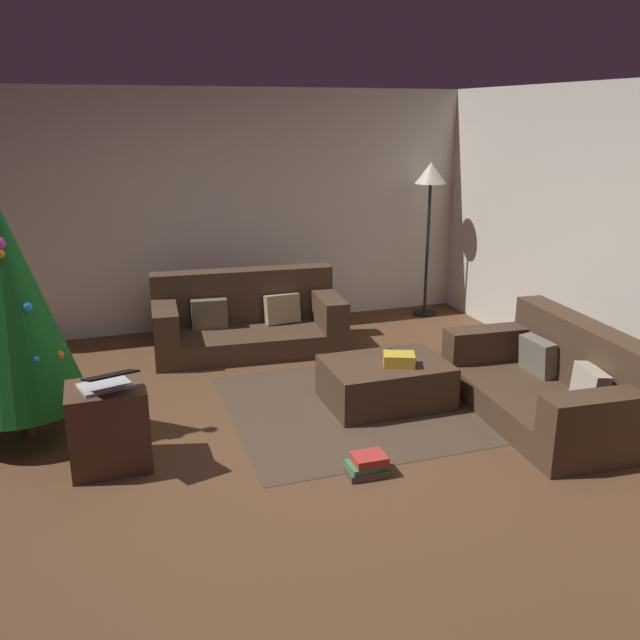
{
  "coord_description": "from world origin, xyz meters",
  "views": [
    {
      "loc": [
        -1.1,
        -4.27,
        2.33
      ],
      "look_at": [
        0.54,
        0.6,
        0.75
      ],
      "focal_mm": 37.77,
      "sensor_mm": 36.0,
      "label": 1
    }
  ],
  "objects": [
    {
      "name": "ground_plane",
      "position": [
        0.0,
        0.0,
        0.0
      ],
      "size": [
        6.4,
        6.4,
        0.0
      ],
      "primitive_type": "plane",
      "color": "brown"
    },
    {
      "name": "laptop",
      "position": [
        -1.12,
        0.08,
        0.64
      ],
      "size": [
        0.41,
        0.46,
        0.17
      ],
      "color": "silver",
      "rests_on": "side_table"
    },
    {
      "name": "couch_left",
      "position": [
        0.3,
        2.26,
        0.29
      ],
      "size": [
        1.95,
        1.04,
        0.77
      ],
      "rotation": [
        0.0,
        0.0,
        3.07
      ],
      "color": "#473323",
      "rests_on": "ground_plane"
    },
    {
      "name": "area_rug",
      "position": [
        1.09,
        0.5,
        0.0
      ],
      "size": [
        2.6,
        2.0,
        0.01
      ],
      "primitive_type": "cube",
      "color": "#493829",
      "rests_on": "ground_plane"
    },
    {
      "name": "book_stack",
      "position": [
        0.49,
        -0.55,
        0.07
      ],
      "size": [
        0.27,
        0.21,
        0.14
      ],
      "color": "#4C423D",
      "rests_on": "ground_plane"
    },
    {
      "name": "ottoman",
      "position": [
        1.09,
        0.5,
        0.18
      ],
      "size": [
        1.0,
        0.71,
        0.36
      ],
      "primitive_type": "cube",
      "color": "#473323",
      "rests_on": "ground_plane"
    },
    {
      "name": "rear_partition",
      "position": [
        0.0,
        3.14,
        1.3
      ],
      "size": [
        6.4,
        0.12,
        2.6
      ],
      "primitive_type": "cube",
      "color": "silver",
      "rests_on": "ground_plane"
    },
    {
      "name": "gift_box",
      "position": [
        1.15,
        0.4,
        0.41
      ],
      "size": [
        0.3,
        0.27,
        0.1
      ],
      "primitive_type": "cube",
      "rotation": [
        0.0,
        0.0,
        -0.38
      ],
      "color": "gold",
      "rests_on": "ottoman"
    },
    {
      "name": "corner_lamp",
      "position": [
        2.6,
        2.74,
        1.54
      ],
      "size": [
        0.36,
        0.36,
        1.8
      ],
      "color": "black",
      "rests_on": "ground_plane"
    },
    {
      "name": "side_table",
      "position": [
        -1.13,
        0.13,
        0.29
      ],
      "size": [
        0.52,
        0.44,
        0.58
      ],
      "primitive_type": "cube",
      "color": "#4C3323",
      "rests_on": "ground_plane"
    },
    {
      "name": "christmas_tree",
      "position": [
        -1.73,
        0.81,
        1.03
      ],
      "size": [
        0.97,
        0.97,
        1.89
      ],
      "color": "brown",
      "rests_on": "ground_plane"
    },
    {
      "name": "tv_remote",
      "position": [
        1.25,
        0.67,
        0.37
      ],
      "size": [
        0.13,
        0.16,
        0.02
      ],
      "primitive_type": "cube",
      "rotation": [
        0.0,
        0.0,
        0.59
      ],
      "color": "black",
      "rests_on": "ottoman"
    },
    {
      "name": "couch_right",
      "position": [
        2.26,
        -0.17,
        0.28
      ],
      "size": [
        1.07,
        1.82,
        0.75
      ],
      "rotation": [
        0.0,
        0.0,
        1.5
      ],
      "color": "#473323",
      "rests_on": "ground_plane"
    }
  ]
}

